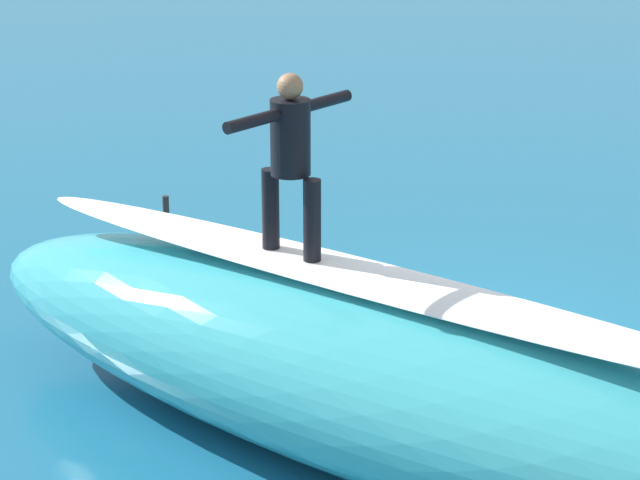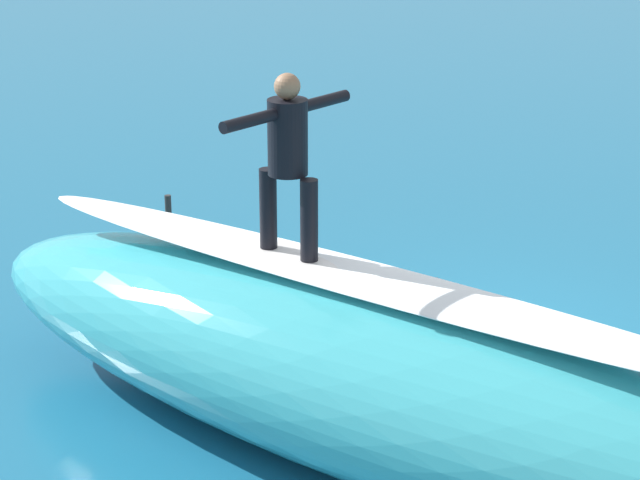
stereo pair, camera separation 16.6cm
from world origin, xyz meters
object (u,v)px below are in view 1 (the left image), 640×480
(surfboard_riding, at_px, (291,258))
(surfboard_paddling, at_px, (341,295))
(surfer_paddling, at_px, (353,281))
(surfer_riding, at_px, (291,151))
(buoy_marker, at_px, (169,269))

(surfboard_riding, height_order, surfboard_paddling, surfboard_riding)
(surfer_paddling, bearing_deg, surfer_riding, 75.83)
(surfer_riding, xyz_separation_m, surfer_paddling, (0.78, -3.07, -2.39))
(surfboard_riding, xyz_separation_m, surfer_paddling, (0.78, -3.07, -1.45))
(surfboard_paddling, height_order, surfer_paddling, surfer_paddling)
(surfer_paddling, bearing_deg, buoy_marker, -1.12)
(surfboard_paddling, relative_size, buoy_marker, 2.03)
(surfer_riding, height_order, surfer_paddling, surfer_riding)
(surfer_paddling, distance_m, buoy_marker, 2.07)
(surfboard_paddling, bearing_deg, surfboard_riding, 78.07)
(surfer_riding, xyz_separation_m, surfboard_paddling, (0.89, -3.01, -2.55))
(surfer_riding, distance_m, surfboard_paddling, 4.05)
(surfboard_riding, height_order, surfer_paddling, surfboard_riding)
(surfer_paddling, height_order, buoy_marker, buoy_marker)
(surfboard_riding, bearing_deg, surfboard_paddling, -58.35)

